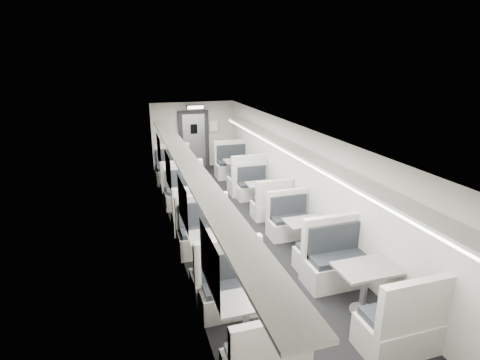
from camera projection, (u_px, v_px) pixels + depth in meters
room at (243, 186)px, 8.22m from camera, size 3.24×12.24×2.64m
booth_left_a at (177, 178)px, 11.34m from camera, size 1.15×2.33×1.25m
booth_left_b at (189, 203)px, 9.46m from camera, size 1.06×2.15×1.15m
booth_left_c at (214, 253)px, 7.01m from camera, size 1.11×2.25×1.20m
booth_left_d at (246, 321)px, 5.25m from camera, size 1.02×2.07×1.10m
booth_right_a at (240, 172)px, 11.95m from camera, size 1.14×2.31×1.23m
booth_right_b at (261, 195)px, 10.15m from camera, size 0.96×1.95×1.04m
booth_right_c at (304, 236)px, 7.80m from camera, size 0.98×1.99×1.06m
booth_right_d at (364, 289)px, 5.90m from camera, size 1.13×2.29×1.23m
passenger at (183, 169)px, 10.90m from camera, size 0.69×0.59×1.61m
window_a at (159, 150)px, 10.84m from camera, size 0.02×1.18×0.84m
window_b at (168, 171)px, 8.85m from camera, size 0.02×1.18×0.84m
window_c at (183, 203)px, 6.85m from camera, size 0.02×1.18×0.84m
window_d at (209, 263)px, 4.85m from camera, size 0.02×1.18×0.84m
luggage_rack_left at (188, 163)px, 7.38m from camera, size 0.46×10.40×0.09m
luggage_rack_right at (303, 154)px, 8.08m from camera, size 0.46×10.40×0.09m
vestibule_door at (194, 140)px, 13.66m from camera, size 1.10×0.13×2.10m
exit_sign at (195, 107)px, 12.83m from camera, size 0.62×0.12×0.16m
wall_notice at (214, 126)px, 13.72m from camera, size 0.32×0.02×0.40m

